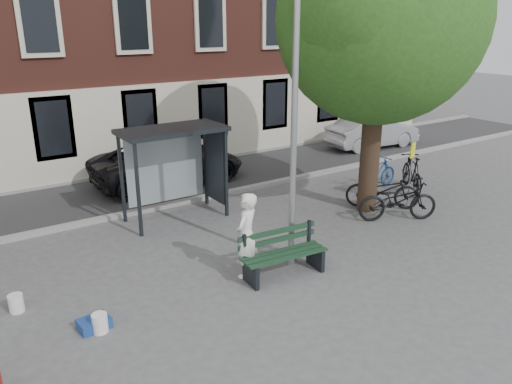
{
  "coord_description": "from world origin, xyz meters",
  "views": [
    {
      "loc": [
        -6.51,
        -8.22,
        5.33
      ],
      "look_at": [
        -0.11,
        1.28,
        1.4
      ],
      "focal_mm": 35.0,
      "sensor_mm": 36.0,
      "label": 1
    }
  ],
  "objects": [
    {
      "name": "notice_sign",
      "position": [
        5.29,
        1.03,
        1.43
      ],
      "size": [
        0.33,
        0.15,
        1.96
      ],
      "rotation": [
        0.0,
        0.0,
        0.35
      ],
      "color": "#9EA0A3",
      "rests_on": "ground"
    },
    {
      "name": "road",
      "position": [
        0.0,
        7.0,
        0.01
      ],
      "size": [
        40.0,
        4.0,
        0.01
      ],
      "primitive_type": "cube",
      "color": "#28282B",
      "rests_on": "ground"
    },
    {
      "name": "tree_right",
      "position": [
        4.01,
        1.38,
        5.62
      ],
      "size": [
        5.76,
        5.6,
        8.2
      ],
      "color": "black",
      "rests_on": "ground"
    },
    {
      "name": "car_dark",
      "position": [
        0.24,
        7.19,
        0.73
      ],
      "size": [
        5.27,
        2.44,
        1.46
      ],
      "primitive_type": "imported",
      "rotation": [
        0.0,
        0.0,
        1.57
      ],
      "color": "black",
      "rests_on": "ground"
    },
    {
      "name": "bucket_b",
      "position": [
        -5.66,
        1.33,
        0.18
      ],
      "size": [
        0.37,
        0.37,
        0.36
      ],
      "primitive_type": "cylinder",
      "rotation": [
        0.0,
        0.0,
        -0.43
      ],
      "color": "white",
      "rests_on": "ground"
    },
    {
      "name": "curb_near",
      "position": [
        0.0,
        5.0,
        0.06
      ],
      "size": [
        40.0,
        0.25,
        0.12
      ],
      "primitive_type": "cube",
      "color": "gray",
      "rests_on": "ground"
    },
    {
      "name": "bucket_c",
      "position": [
        -4.53,
        -0.24,
        0.18
      ],
      "size": [
        0.32,
        0.32,
        0.36
      ],
      "primitive_type": "cylinder",
      "rotation": [
        0.0,
        0.0,
        -0.17
      ],
      "color": "white",
      "rests_on": "ground"
    },
    {
      "name": "lamppost",
      "position": [
        0.0,
        0.0,
        2.78
      ],
      "size": [
        0.28,
        0.35,
        6.11
      ],
      "color": "#9EA0A3",
      "rests_on": "ground"
    },
    {
      "name": "bus_shelter",
      "position": [
        -0.61,
        4.11,
        1.92
      ],
      "size": [
        2.85,
        1.45,
        2.62
      ],
      "color": "#1E2328",
      "rests_on": "ground"
    },
    {
      "name": "ground",
      "position": [
        0.0,
        0.0,
        0.0
      ],
      "size": [
        90.0,
        90.0,
        0.0
      ],
      "primitive_type": "plane",
      "color": "#4C4C4F",
      "rests_on": "ground"
    },
    {
      "name": "painter",
      "position": [
        -1.17,
        0.08,
        0.96
      ],
      "size": [
        0.83,
        0.76,
        1.91
      ],
      "primitive_type": "imported",
      "rotation": [
        0.0,
        0.0,
        3.72
      ],
      "color": "white",
      "rests_on": "ground"
    },
    {
      "name": "curb_far",
      "position": [
        0.0,
        9.0,
        0.06
      ],
      "size": [
        40.0,
        0.25,
        0.12
      ],
      "primitive_type": "cube",
      "color": "gray",
      "rests_on": "ground"
    },
    {
      "name": "bike_d",
      "position": [
        6.5,
        1.91,
        0.61
      ],
      "size": [
        1.61,
        2.0,
        1.22
      ],
      "primitive_type": "imported",
      "rotation": [
        0.0,
        0.0,
        2.55
      ],
      "color": "black",
      "rests_on": "ground"
    },
    {
      "name": "blue_crate",
      "position": [
        -4.59,
        -0.07,
        0.1
      ],
      "size": [
        0.59,
        0.45,
        0.2
      ],
      "primitive_type": "cube",
      "rotation": [
        0.0,
        0.0,
        0.1
      ],
      "color": "navy",
      "rests_on": "ground"
    },
    {
      "name": "bike_a",
      "position": [
        4.1,
        0.43,
        0.59
      ],
      "size": [
        2.33,
        1.73,
        1.17
      ],
      "primitive_type": "imported",
      "rotation": [
        0.0,
        0.0,
        1.08
      ],
      "color": "black",
      "rests_on": "ground"
    },
    {
      "name": "bench",
      "position": [
        -0.49,
        -0.34,
        0.46
      ],
      "size": [
        1.99,
        0.81,
        1.0
      ],
      "rotation": [
        0.0,
        0.0,
        -0.09
      ],
      "color": "#1E2328",
      "rests_on": "ground"
    },
    {
      "name": "bike_c",
      "position": [
        4.5,
        1.36,
        0.57
      ],
      "size": [
        2.1,
        2.01,
        1.13
      ],
      "primitive_type": "imported",
      "rotation": [
        0.0,
        0.0,
        0.83
      ],
      "color": "black",
      "rests_on": "ground"
    },
    {
      "name": "bike_b",
      "position": [
        5.71,
        2.7,
        0.54
      ],
      "size": [
        1.83,
        0.61,
        1.08
      ],
      "primitive_type": "imported",
      "rotation": [
        0.0,
        0.0,
        1.63
      ],
      "color": "navy",
      "rests_on": "ground"
    },
    {
      "name": "car_silver",
      "position": [
        9.91,
        6.92,
        0.7
      ],
      "size": [
        4.4,
        1.94,
        1.4
      ],
      "primitive_type": "imported",
      "rotation": [
        0.0,
        0.0,
        1.46
      ],
      "color": "#94959B",
      "rests_on": "ground"
    }
  ]
}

